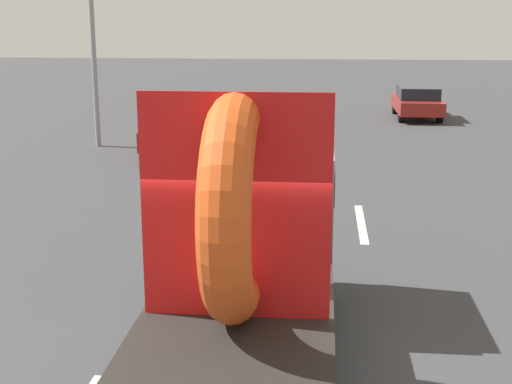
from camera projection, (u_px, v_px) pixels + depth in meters
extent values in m
plane|color=#38383A|center=(250.00, 361.00, 8.64)|extent=(120.00, 120.00, 0.00)
cylinder|color=black|center=(203.00, 273.00, 10.35)|extent=(0.28, 0.86, 0.86)
cylinder|color=black|center=(320.00, 277.00, 10.20)|extent=(0.28, 0.86, 0.86)
cube|color=black|center=(248.00, 293.00, 8.48)|extent=(1.30, 5.52, 0.25)
cube|color=#4C5156|center=(261.00, 193.00, 9.98)|extent=(2.00, 2.02, 1.35)
cube|color=black|center=(261.00, 173.00, 9.86)|extent=(2.02, 1.92, 0.44)
cube|color=black|center=(238.00, 314.00, 7.46)|extent=(2.00, 3.51, 0.10)
cube|color=black|center=(254.00, 215.00, 8.96)|extent=(1.80, 0.08, 1.10)
torus|color=#D84C19|center=(236.00, 208.00, 7.03)|extent=(0.49, 2.29, 2.29)
cube|color=red|center=(236.00, 208.00, 7.03)|extent=(1.90, 0.03, 2.29)
cylinder|color=black|center=(169.00, 133.00, 23.17)|extent=(0.23, 0.67, 0.67)
cylinder|color=black|center=(218.00, 134.00, 23.02)|extent=(0.23, 0.67, 0.67)
cylinder|color=black|center=(148.00, 148.00, 20.47)|extent=(0.23, 0.67, 0.67)
cylinder|color=black|center=(204.00, 149.00, 20.32)|extent=(0.23, 0.67, 0.67)
cube|color=maroon|center=(185.00, 131.00, 21.68)|extent=(1.87, 4.37, 0.57)
cube|color=black|center=(184.00, 114.00, 21.44)|extent=(1.69, 2.45, 0.52)
cylinder|color=gray|center=(94.00, 52.00, 21.99)|extent=(0.16, 0.16, 5.89)
cube|color=beige|center=(197.00, 221.00, 14.45)|extent=(0.16, 2.41, 0.01)
cube|color=beige|center=(361.00, 223.00, 14.30)|extent=(0.16, 2.73, 0.01)
cylinder|color=black|center=(395.00, 106.00, 30.05)|extent=(0.21, 0.60, 0.60)
cylinder|color=black|center=(430.00, 107.00, 29.92)|extent=(0.21, 0.60, 0.60)
cylinder|color=black|center=(401.00, 115.00, 27.61)|extent=(0.21, 0.60, 0.60)
cylinder|color=black|center=(440.00, 115.00, 27.48)|extent=(0.21, 0.60, 0.60)
cube|color=maroon|center=(417.00, 104.00, 28.70)|extent=(1.69, 3.94, 0.52)
cube|color=black|center=(418.00, 92.00, 28.49)|extent=(1.52, 2.21, 0.47)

